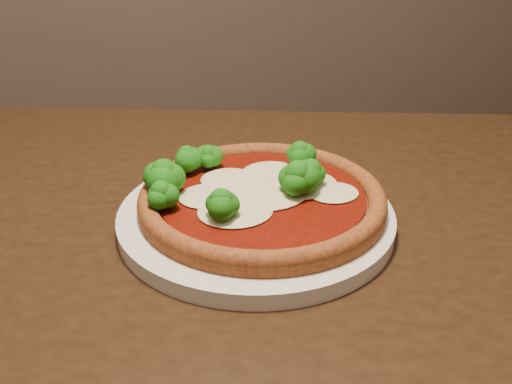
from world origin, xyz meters
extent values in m
cube|color=black|center=(0.05, 0.08, 0.73)|extent=(1.36, 1.17, 0.04)
cylinder|color=silver|center=(0.09, 0.12, 0.76)|extent=(0.30, 0.30, 0.02)
cylinder|color=brown|center=(0.10, 0.13, 0.77)|extent=(0.27, 0.27, 0.01)
torus|color=brown|center=(0.10, 0.13, 0.78)|extent=(0.27, 0.27, 0.02)
cylinder|color=#670F04|center=(0.10, 0.13, 0.78)|extent=(0.23, 0.23, 0.00)
ellipsoid|color=beige|center=(0.06, 0.10, 0.78)|extent=(0.08, 0.07, 0.01)
ellipsoid|color=beige|center=(0.13, 0.18, 0.78)|extent=(0.07, 0.06, 0.01)
ellipsoid|color=beige|center=(0.15, 0.14, 0.78)|extent=(0.08, 0.08, 0.01)
ellipsoid|color=beige|center=(0.04, 0.14, 0.78)|extent=(0.07, 0.06, 0.01)
ellipsoid|color=beige|center=(0.11, 0.13, 0.78)|extent=(0.10, 0.09, 0.01)
ellipsoid|color=beige|center=(0.07, 0.17, 0.78)|extent=(0.06, 0.06, 0.01)
ellipsoid|color=beige|center=(0.18, 0.11, 0.78)|extent=(0.06, 0.05, 0.00)
ellipsoid|color=#218D16|center=(0.05, 0.09, 0.80)|extent=(0.04, 0.04, 0.03)
ellipsoid|color=#218D16|center=(0.16, 0.13, 0.80)|extent=(0.04, 0.04, 0.03)
ellipsoid|color=#218D16|center=(0.16, 0.19, 0.80)|extent=(0.04, 0.04, 0.03)
ellipsoid|color=#218D16|center=(-0.01, 0.12, 0.80)|extent=(0.04, 0.04, 0.03)
ellipsoid|color=#218D16|center=(0.06, 0.21, 0.80)|extent=(0.03, 0.03, 0.03)
ellipsoid|color=#218D16|center=(0.03, 0.21, 0.80)|extent=(0.04, 0.04, 0.03)
ellipsoid|color=#218D16|center=(0.00, 0.16, 0.81)|extent=(0.05, 0.05, 0.04)
ellipsoid|color=#218D16|center=(0.14, 0.12, 0.81)|extent=(0.05, 0.05, 0.04)
ellipsoid|color=#218D16|center=(0.05, 0.09, 0.80)|extent=(0.04, 0.04, 0.03)
camera|label=1|loc=(-0.05, -0.40, 1.08)|focal=40.00mm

